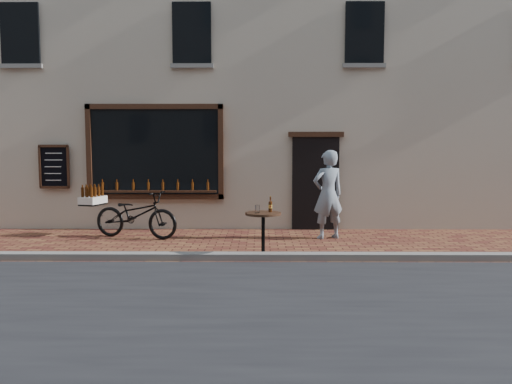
{
  "coord_description": "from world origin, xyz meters",
  "views": [
    {
      "loc": [
        0.58,
        -8.36,
        1.96
      ],
      "look_at": [
        0.51,
        1.2,
        1.1
      ],
      "focal_mm": 35.0,
      "sensor_mm": 36.0,
      "label": 1
    }
  ],
  "objects": [
    {
      "name": "cargo_bicycle",
      "position": [
        -2.13,
        2.32,
        0.52
      ],
      "size": [
        2.31,
        1.21,
        1.09
      ],
      "rotation": [
        0.0,
        0.0,
        1.29
      ],
      "color": "black",
      "rests_on": "ground"
    },
    {
      "name": "pedestrian",
      "position": [
        2.04,
        2.29,
        0.95
      ],
      "size": [
        0.81,
        0.66,
        1.9
      ],
      "primitive_type": "imported",
      "rotation": [
        0.0,
        0.0,
        3.49
      ],
      "color": "gray",
      "rests_on": "ground"
    },
    {
      "name": "ground",
      "position": [
        0.0,
        0.0,
        0.0
      ],
      "size": [
        90.0,
        90.0,
        0.0
      ],
      "primitive_type": "plane",
      "color": "#55231B",
      "rests_on": "ground"
    },
    {
      "name": "shop_building",
      "position": [
        0.0,
        6.5,
        5.0
      ],
      "size": [
        28.0,
        6.2,
        10.0
      ],
      "color": "#B8A891",
      "rests_on": "ground"
    },
    {
      "name": "bistro_table",
      "position": [
        0.64,
        0.35,
        0.58
      ],
      "size": [
        0.63,
        0.63,
        1.09
      ],
      "color": "black",
      "rests_on": "ground"
    },
    {
      "name": "kerb",
      "position": [
        0.0,
        0.2,
        0.06
      ],
      "size": [
        90.0,
        0.25,
        0.12
      ],
      "primitive_type": "cube",
      "color": "slate",
      "rests_on": "ground"
    }
  ]
}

